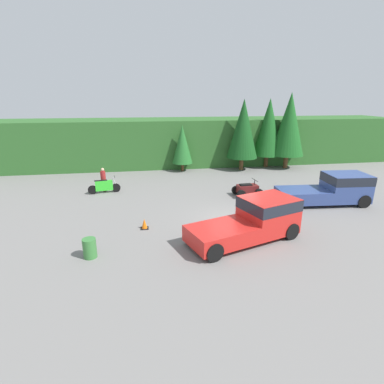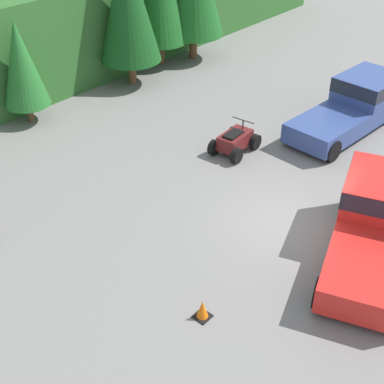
# 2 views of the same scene
# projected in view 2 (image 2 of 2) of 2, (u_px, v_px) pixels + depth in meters

# --- Properties ---
(ground_plane) EXTENTS (80.00, 80.00, 0.00)m
(ground_plane) POSITION_uv_depth(u_px,v_px,m) (296.00, 224.00, 16.86)
(ground_plane) COLOR slate
(tree_left) EXTENTS (1.89, 1.89, 4.29)m
(tree_left) POSITION_uv_depth(u_px,v_px,m) (21.00, 64.00, 21.39)
(tree_left) COLOR brown
(tree_left) RESTS_ON ground_plane
(tree_mid_left) EXTENTS (2.90, 2.90, 6.59)m
(tree_mid_left) POSITION_uv_depth(u_px,v_px,m) (128.00, 2.00, 23.99)
(tree_mid_left) COLOR brown
(tree_mid_left) RESTS_ON ground_plane
(pickup_truck_red) EXTENTS (5.93, 3.76, 1.98)m
(pickup_truck_red) POSITION_uv_depth(u_px,v_px,m) (375.00, 219.00, 15.36)
(pickup_truck_red) COLOR red
(pickup_truck_red) RESTS_ON ground_plane
(pickup_truck_second) EXTENTS (5.88, 2.59, 1.98)m
(pickup_truck_second) POSITION_uv_depth(u_px,v_px,m) (356.00, 103.00, 21.83)
(pickup_truck_second) COLOR #334784
(pickup_truck_second) RESTS_ON ground_plane
(quad_atv) EXTENTS (2.00, 1.38, 1.15)m
(quad_atv) POSITION_uv_depth(u_px,v_px,m) (235.00, 141.00, 20.38)
(quad_atv) COLOR black
(quad_atv) RESTS_ON ground_plane
(traffic_cone) EXTENTS (0.42, 0.42, 0.55)m
(traffic_cone) POSITION_uv_depth(u_px,v_px,m) (202.00, 310.00, 13.53)
(traffic_cone) COLOR black
(traffic_cone) RESTS_ON ground_plane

